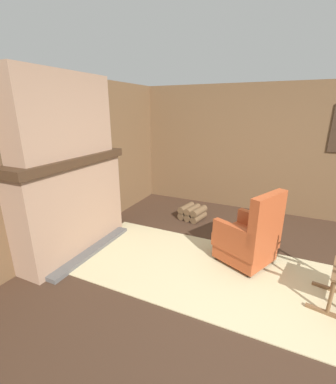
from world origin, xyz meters
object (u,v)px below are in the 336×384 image
firewood_stack (192,213)px  storage_case (69,150)px  armchair (249,239)px  oil_lamp_vase (40,153)px

firewood_stack → storage_case: storage_case is taller
armchair → firewood_stack: armchair is taller
armchair → oil_lamp_vase: 2.86m
storage_case → armchair: bearing=13.2°
armchair → oil_lamp_vase: bearing=48.5°
firewood_stack → storage_case: size_ratio=2.26×
armchair → firewood_stack: bearing=-17.3°
armchair → firewood_stack: (-1.17, 1.08, -0.24)m
firewood_stack → oil_lamp_vase: bearing=-120.5°
storage_case → oil_lamp_vase: bearing=-90.0°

